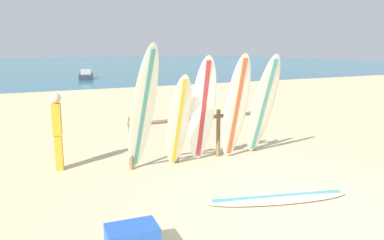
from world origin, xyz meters
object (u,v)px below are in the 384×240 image
Objects in this scene: surfboard_rack at (198,129)px; surfboard_leaning_center at (236,108)px; surfboard_leaning_center_right at (263,106)px; beachgoer_standing at (57,128)px; surfboard_leaning_center_left at (203,110)px; surfboard_leaning_left at (179,122)px; small_boat_offshore at (86,75)px; surfboard_lying_on_sand at (278,198)px; cooler_box at (132,240)px; surfboard_leaning_far_left at (143,110)px.

surfboard_leaning_center is at bearing -29.85° from surfboard_rack.
surfboard_leaning_center_right reaches higher than beachgoer_standing.
surfboard_rack is at bearing 83.61° from surfboard_leaning_center_left.
small_boat_offshore is (2.80, 23.74, -0.71)m from surfboard_leaning_left.
beachgoer_standing is at bearing 162.13° from surfboard_leaning_center_left.
surfboard_lying_on_sand is at bearing -47.34° from beachgoer_standing.
cooler_box is at bearing -131.50° from surfboard_leaning_center_left.
surfboard_leaning_center_right reaches higher than surfboard_rack.
surfboard_rack is at bearing -95.25° from small_boat_offshore.
surfboard_rack reaches higher than surfboard_lying_on_sand.
cooler_box is at bearing -169.54° from surfboard_lying_on_sand.
surfboard_leaning_left is 0.58× the size of small_boat_offshore.
small_boat_offshore is (4.95, 22.70, -0.60)m from beachgoer_standing.
surfboard_leaning_far_left is 4.19× the size of cooler_box.
small_boat_offshore is (2.03, 25.88, 0.22)m from surfboard_lying_on_sand.
surfboard_leaning_left is at bearing -96.72° from small_boat_offshore.
surfboard_leaning_center_right is at bearing 38.93° from cooler_box.
surfboard_leaning_far_left is 0.75× the size of small_boat_offshore.
surfboard_leaning_center_right reaches higher than surfboard_leaning_center_left.
surfboard_leaning_center reaches higher than surfboard_leaning_left.
surfboard_rack is 1.25× the size of surfboard_leaning_far_left.
surfboard_rack is 2.61m from surfboard_lying_on_sand.
surfboard_leaning_center_left is at bearing -95.27° from small_boat_offshore.
small_boat_offshore is (1.45, 23.75, -0.90)m from surfboard_leaning_center.
surfboard_rack is 1.30× the size of surfboard_lying_on_sand.
surfboard_leaning_center reaches higher than cooler_box.
surfboard_leaning_center_left is at bearing 168.44° from surfboard_leaning_center.
surfboard_leaning_far_left is 2.78m from surfboard_leaning_center_right.
beachgoer_standing is (-1.41, 1.06, -0.40)m from surfboard_leaning_far_left.
surfboard_leaning_center_left is 3.80m from cooler_box.
surfboard_leaning_far_left reaches higher than surfboard_leaning_center_left.
surfboard_leaning_center is at bearing -11.56° from surfboard_leaning_center_left.
surfboard_leaning_center_right is at bearing -3.40° from surfboard_leaning_center.
surfboard_leaning_center_right is at bearing -14.52° from beachgoer_standing.
surfboard_leaning_center is 1.49× the size of beachgoer_standing.
surfboard_leaning_center_right is at bearing -0.58° from surfboard_leaning_far_left.
surfboard_leaning_center_right is at bearing -1.49° from surfboard_leaning_left.
cooler_box is (-3.16, -2.61, -0.98)m from surfboard_leaning_center.
beachgoer_standing is at bearing 143.18° from surfboard_leaning_far_left.
cooler_box is (-2.44, -2.76, -0.96)m from surfboard_leaning_center_left.
surfboard_leaning_center_left is at bearing -17.87° from beachgoer_standing.
beachgoer_standing is at bearing -102.30° from small_boat_offshore.
surfboard_leaning_center_right is (0.68, -0.04, -0.01)m from surfboard_leaning_center.
cooler_box reaches higher than surfboard_lying_on_sand.
surfboard_lying_on_sand is (0.77, -2.14, -0.93)m from surfboard_leaning_left.
small_boat_offshore is at bearing 84.73° from surfboard_leaning_center_left.
surfboard_leaning_center_left reaches higher than surfboard_lying_on_sand.
surfboard_leaning_center_right is (1.38, -0.44, 0.47)m from surfboard_rack.
surfboard_rack reaches higher than small_boat_offshore.
surfboard_leaning_center reaches higher than surfboard_leaning_center_right.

